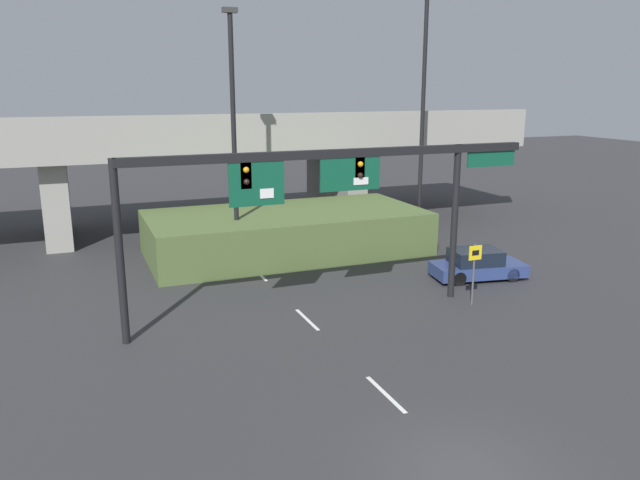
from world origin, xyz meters
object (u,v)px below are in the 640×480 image
object	(u,v)px
parked_sedan_near_right	(477,265)
speed_limit_sign	(474,266)
highway_light_pole_near	(423,114)
highway_light_pole_far	(234,134)
signal_gantry	(327,183)

from	to	relation	value
parked_sedan_near_right	speed_limit_sign	bearing A→B (deg)	-118.74
highway_light_pole_near	highway_light_pole_far	distance (m)	11.76
speed_limit_sign	highway_light_pole_far	bearing A→B (deg)	127.30
highway_light_pole_near	highway_light_pole_far	bearing A→B (deg)	-171.57
highway_light_pole_near	speed_limit_sign	bearing A→B (deg)	-110.17
signal_gantry	highway_light_pole_near	bearing A→B (deg)	44.96
signal_gantry	speed_limit_sign	size ratio (longest dim) A/B	6.36
speed_limit_sign	highway_light_pole_near	distance (m)	13.42
highway_light_pole_far	highway_light_pole_near	bearing A→B (deg)	8.43
highway_light_pole_far	parked_sedan_near_right	bearing A→B (deg)	-34.32
signal_gantry	highway_light_pole_far	world-z (taller)	highway_light_pole_far
signal_gantry	speed_limit_sign	world-z (taller)	signal_gantry
signal_gantry	parked_sedan_near_right	world-z (taller)	signal_gantry
speed_limit_sign	highway_light_pole_far	world-z (taller)	highway_light_pole_far
signal_gantry	parked_sedan_near_right	bearing A→B (deg)	12.00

